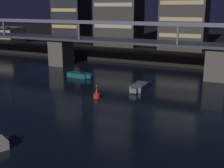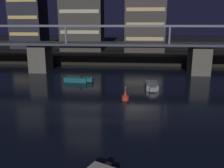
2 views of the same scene
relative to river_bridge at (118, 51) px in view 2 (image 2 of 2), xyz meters
The scene contains 8 objects.
far_riverbank 48.12m from the river_bridge, 90.00° to the left, with size 240.00×80.00×2.20m, color black.
river_bridge is the anchor object (origin of this frame).
tower_west_low 37.35m from the river_bridge, 139.97° to the left, with size 9.07×8.14×23.30m.
tower_west_tall 25.43m from the river_bridge, 118.90° to the left, with size 11.20×8.19×26.77m.
tower_central 21.94m from the river_bridge, 73.41° to the left, with size 10.40×9.15×18.68m.
speedboat_near_center 11.18m from the river_bridge, 126.87° to the right, with size 5.23×2.16×1.16m.
speedboat_mid_right 13.58m from the river_bridge, 62.70° to the right, with size 1.87×5.20×1.16m.
channel_buoy 18.46m from the river_bridge, 83.19° to the right, with size 0.90×0.90×1.76m.
Camera 2 is at (3.01, -8.42, 9.71)m, focal length 38.95 mm.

